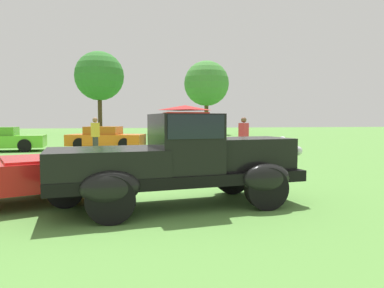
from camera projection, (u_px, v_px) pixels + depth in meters
ground_plane at (138, 203)px, 6.74m from camera, size 120.00×120.00×0.00m
feature_pickup_truck at (180, 159)px, 6.43m from camera, size 4.72×2.23×1.70m
show_car_lime at (0, 139)px, 17.58m from camera, size 4.23×1.94×1.22m
show_car_orange at (106, 138)px, 18.95m from camera, size 4.31×2.74×1.22m
show_car_skyblue at (185, 137)px, 20.25m from camera, size 4.24×1.84×1.22m
spectator_between_cars at (244, 137)px, 13.95m from camera, size 0.46×0.44×1.69m
spectator_by_row at (95, 136)px, 15.01m from camera, size 0.39×0.46×1.69m
canopy_tent_left_field at (185, 109)px, 27.49m from camera, size 3.17×3.17×2.71m
treeline_mid_left at (99, 76)px, 36.79m from camera, size 5.10×5.10×8.70m
treeline_center at (206, 84)px, 37.54m from camera, size 4.79×4.79×7.84m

